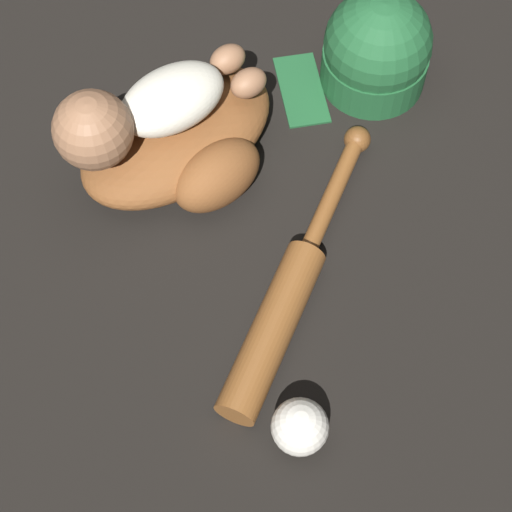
% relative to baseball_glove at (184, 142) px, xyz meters
% --- Properties ---
extents(ground_plane, '(6.00, 6.00, 0.00)m').
position_rel_baseball_glove_xyz_m(ground_plane, '(0.04, -0.00, -0.05)').
color(ground_plane, black).
extents(baseball_glove, '(0.38, 0.30, 0.10)m').
position_rel_baseball_glove_xyz_m(baseball_glove, '(0.00, 0.00, 0.00)').
color(baseball_glove, brown).
rests_on(baseball_glove, ground).
extents(baby_figure, '(0.34, 0.15, 0.12)m').
position_rel_baseball_glove_xyz_m(baby_figure, '(0.06, -0.01, 0.10)').
color(baby_figure, silver).
rests_on(baby_figure, baseball_glove).
extents(baseball_bat, '(0.43, 0.36, 0.06)m').
position_rel_baseball_glove_xyz_m(baseball_bat, '(-0.02, 0.31, -0.02)').
color(baseball_bat, brown).
rests_on(baseball_bat, ground).
extents(baseball, '(0.08, 0.08, 0.08)m').
position_rel_baseball_glove_xyz_m(baseball, '(0.06, 0.49, -0.01)').
color(baseball, silver).
rests_on(baseball, ground).
extents(baseball_cap, '(0.27, 0.21, 0.18)m').
position_rel_baseball_glove_xyz_m(baseball_cap, '(-0.36, -0.00, 0.02)').
color(baseball_cap, '#1E562D').
rests_on(baseball_cap, ground).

